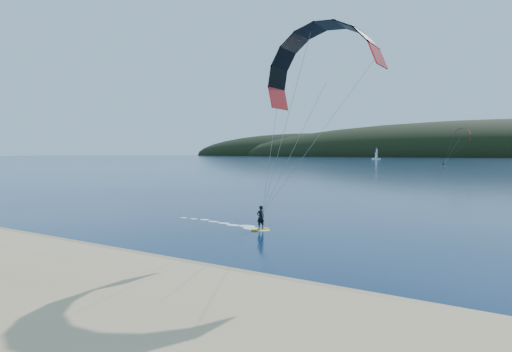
% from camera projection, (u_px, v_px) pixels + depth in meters
% --- Properties ---
extents(ground, '(1800.00, 1800.00, 0.00)m').
position_uv_depth(ground, '(99.00, 284.00, 21.77)').
color(ground, '#061631').
rests_on(ground, ground).
extents(wet_sand, '(220.00, 2.50, 0.10)m').
position_uv_depth(wet_sand, '(164.00, 263.00, 25.55)').
color(wet_sand, '#917D54').
rests_on(wet_sand, ground).
extents(kitesurfer_near, '(22.33, 6.68, 14.37)m').
position_uv_depth(kitesurfer_near, '(322.00, 89.00, 29.61)').
color(kitesurfer_near, gold).
rests_on(kitesurfer_near, ground).
extents(kitesurfer_far, '(13.03, 5.42, 16.77)m').
position_uv_depth(kitesurfer_far, '(461.00, 137.00, 199.02)').
color(kitesurfer_far, gold).
rests_on(kitesurfer_far, ground).
extents(sailboat, '(8.51, 5.30, 11.85)m').
position_uv_depth(sailboat, '(376.00, 158.00, 416.67)').
color(sailboat, white).
rests_on(sailboat, ground).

